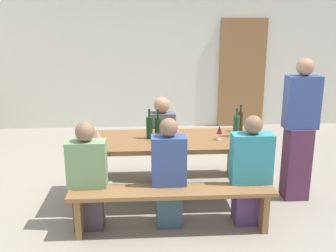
{
  "coord_description": "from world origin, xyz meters",
  "views": [
    {
      "loc": [
        -0.26,
        -4.14,
        2.03
      ],
      "look_at": [
        0.0,
        0.0,
        0.9
      ],
      "focal_mm": 41.05,
      "sensor_mm": 36.0,
      "label": 1
    }
  ],
  "objects_px": {
    "wine_glass_0": "(176,128)",
    "wine_glass_1": "(97,134)",
    "wine_bottle_1": "(240,121)",
    "wine_bottle_3": "(236,126)",
    "seated_guest_far_0": "(162,141)",
    "standing_host": "(299,133)",
    "wine_bottle_2": "(149,127)",
    "wine_glass_2": "(220,130)",
    "seated_guest_near_0": "(88,179)",
    "tasting_table": "(168,145)",
    "seated_guest_near_2": "(250,174)",
    "bench_near": "(173,198)",
    "wooden_door": "(242,74)",
    "bench_far": "(165,151)",
    "seated_guest_near_1": "(169,176)",
    "wine_bottle_0": "(158,127)"
  },
  "relations": [
    {
      "from": "wine_bottle_3",
      "to": "seated_guest_near_0",
      "type": "height_order",
      "value": "seated_guest_near_0"
    },
    {
      "from": "wooden_door",
      "to": "seated_guest_near_1",
      "type": "relative_size",
      "value": 1.86
    },
    {
      "from": "wine_bottle_1",
      "to": "seated_guest_far_0",
      "type": "distance_m",
      "value": 1.03
    },
    {
      "from": "wine_bottle_3",
      "to": "wine_glass_1",
      "type": "relative_size",
      "value": 2.0
    },
    {
      "from": "tasting_table",
      "to": "wine_bottle_3",
      "type": "height_order",
      "value": "wine_bottle_3"
    },
    {
      "from": "bench_near",
      "to": "seated_guest_near_2",
      "type": "relative_size",
      "value": 1.77
    },
    {
      "from": "wooden_door",
      "to": "tasting_table",
      "type": "bearing_deg",
      "value": -116.96
    },
    {
      "from": "wooden_door",
      "to": "seated_guest_near_0",
      "type": "xyz_separation_m",
      "value": [
        -2.5,
        -3.83,
        -0.53
      ]
    },
    {
      "from": "seated_guest_near_2",
      "to": "wine_glass_0",
      "type": "bearing_deg",
      "value": 48.66
    },
    {
      "from": "bench_near",
      "to": "wine_bottle_1",
      "type": "bearing_deg",
      "value": 47.41
    },
    {
      "from": "wine_bottle_3",
      "to": "standing_host",
      "type": "distance_m",
      "value": 0.73
    },
    {
      "from": "seated_guest_near_0",
      "to": "seated_guest_near_1",
      "type": "relative_size",
      "value": 0.98
    },
    {
      "from": "tasting_table",
      "to": "seated_guest_near_0",
      "type": "bearing_deg",
      "value": -146.07
    },
    {
      "from": "bench_far",
      "to": "wine_glass_1",
      "type": "height_order",
      "value": "wine_glass_1"
    },
    {
      "from": "seated_guest_near_1",
      "to": "seated_guest_far_0",
      "type": "distance_m",
      "value": 1.12
    },
    {
      "from": "bench_near",
      "to": "seated_guest_far_0",
      "type": "distance_m",
      "value": 1.29
    },
    {
      "from": "wine_glass_1",
      "to": "bench_far",
      "type": "bearing_deg",
      "value": 48.35
    },
    {
      "from": "bench_far",
      "to": "wine_bottle_0",
      "type": "bearing_deg",
      "value": -99.34
    },
    {
      "from": "tasting_table",
      "to": "wine_bottle_3",
      "type": "bearing_deg",
      "value": 3.07
    },
    {
      "from": "wine_bottle_2",
      "to": "wine_glass_0",
      "type": "relative_size",
      "value": 2.08
    },
    {
      "from": "seated_guest_far_0",
      "to": "standing_host",
      "type": "distance_m",
      "value": 1.68
    },
    {
      "from": "wine_glass_2",
      "to": "seated_guest_near_2",
      "type": "xyz_separation_m",
      "value": [
        0.24,
        -0.49,
        -0.33
      ]
    },
    {
      "from": "wine_bottle_1",
      "to": "standing_host",
      "type": "height_order",
      "value": "standing_host"
    },
    {
      "from": "bench_near",
      "to": "seated_guest_far_0",
      "type": "xyz_separation_m",
      "value": [
        -0.04,
        1.27,
        0.19
      ]
    },
    {
      "from": "seated_guest_near_2",
      "to": "bench_far",
      "type": "bearing_deg",
      "value": 32.32
    },
    {
      "from": "wine_bottle_0",
      "to": "bench_far",
      "type": "bearing_deg",
      "value": 80.66
    },
    {
      "from": "wine_bottle_1",
      "to": "seated_guest_far_0",
      "type": "height_order",
      "value": "seated_guest_far_0"
    },
    {
      "from": "wine_bottle_1",
      "to": "seated_guest_near_0",
      "type": "height_order",
      "value": "seated_guest_near_0"
    },
    {
      "from": "wine_glass_1",
      "to": "seated_guest_near_0",
      "type": "height_order",
      "value": "seated_guest_near_0"
    },
    {
      "from": "bench_far",
      "to": "wine_bottle_2",
      "type": "bearing_deg",
      "value": -106.91
    },
    {
      "from": "wine_bottle_1",
      "to": "wine_bottle_3",
      "type": "xyz_separation_m",
      "value": [
        -0.1,
        -0.21,
        0.0
      ]
    },
    {
      "from": "wine_bottle_2",
      "to": "wine_glass_1",
      "type": "relative_size",
      "value": 2.05
    },
    {
      "from": "seated_guest_near_1",
      "to": "seated_guest_near_2",
      "type": "xyz_separation_m",
      "value": [
        0.83,
        0.0,
        -0.0
      ]
    },
    {
      "from": "seated_guest_near_0",
      "to": "seated_guest_far_0",
      "type": "height_order",
      "value": "seated_guest_far_0"
    },
    {
      "from": "tasting_table",
      "to": "wine_bottle_3",
      "type": "relative_size",
      "value": 6.41
    },
    {
      "from": "wine_glass_0",
      "to": "wine_glass_1",
      "type": "height_order",
      "value": "wine_glass_1"
    },
    {
      "from": "seated_guest_near_2",
      "to": "seated_guest_far_0",
      "type": "bearing_deg",
      "value": 37.04
    },
    {
      "from": "wine_bottle_3",
      "to": "wine_glass_1",
      "type": "xyz_separation_m",
      "value": [
        -1.56,
        -0.2,
        -0.01
      ]
    },
    {
      "from": "tasting_table",
      "to": "standing_host",
      "type": "height_order",
      "value": "standing_host"
    },
    {
      "from": "wine_bottle_2",
      "to": "wine_bottle_1",
      "type": "bearing_deg",
      "value": 11.51
    },
    {
      "from": "wooden_door",
      "to": "bench_far",
      "type": "height_order",
      "value": "wooden_door"
    },
    {
      "from": "wine_glass_0",
      "to": "wine_glass_2",
      "type": "distance_m",
      "value": 0.5
    },
    {
      "from": "wine_bottle_3",
      "to": "seated_guest_near_2",
      "type": "height_order",
      "value": "seated_guest_near_2"
    },
    {
      "from": "seated_guest_near_1",
      "to": "tasting_table",
      "type": "bearing_deg",
      "value": -2.8
    },
    {
      "from": "wine_glass_1",
      "to": "seated_guest_near_1",
      "type": "bearing_deg",
      "value": -28.8
    },
    {
      "from": "wooden_door",
      "to": "standing_host",
      "type": "xyz_separation_m",
      "value": [
        -0.16,
        -3.29,
        -0.25
      ]
    },
    {
      "from": "seated_guest_far_0",
      "to": "wine_glass_0",
      "type": "bearing_deg",
      "value": 15.08
    },
    {
      "from": "wooden_door",
      "to": "wine_bottle_2",
      "type": "bearing_deg",
      "value": -120.0
    },
    {
      "from": "bench_far",
      "to": "seated_guest_far_0",
      "type": "relative_size",
      "value": 1.8
    },
    {
      "from": "wine_bottle_2",
      "to": "wine_glass_2",
      "type": "bearing_deg",
      "value": -7.49
    }
  ]
}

